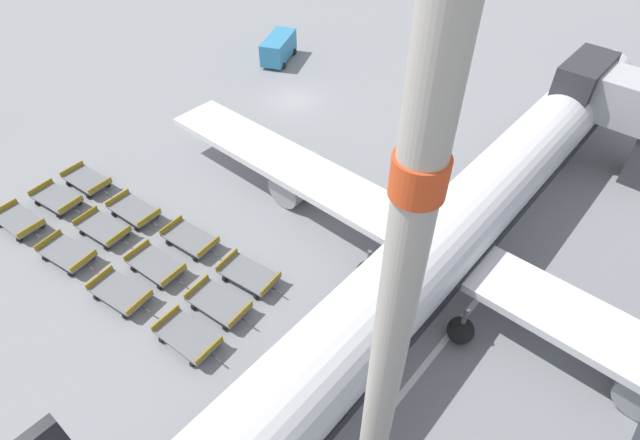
{
  "coord_description": "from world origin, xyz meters",
  "views": [
    {
      "loc": [
        26.02,
        -26.54,
        21.06
      ],
      "look_at": [
        12.72,
        -11.28,
        2.11
      ],
      "focal_mm": 28.0,
      "sensor_mm": 36.0,
      "label": 1
    }
  ],
  "objects_px": {
    "baggage_dolly_row_mid_a_col_b": "(103,229)",
    "baggage_dolly_row_mid_b_col_c": "(190,239)",
    "airplane": "(457,228)",
    "baggage_dolly_row_near_col_b": "(67,253)",
    "baggage_dolly_row_mid_a_col_a": "(57,199)",
    "baggage_dolly_row_mid_b_col_a": "(87,180)",
    "baggage_dolly_row_mid_b_col_d": "(249,275)",
    "apron_light_mast": "(384,379)",
    "service_van": "(279,48)",
    "baggage_dolly_row_near_col_a": "(19,221)",
    "baggage_dolly_row_mid_a_col_d": "(219,303)",
    "baggage_dolly_row_near_col_c": "(120,293)",
    "baggage_dolly_row_mid_a_col_c": "(156,265)",
    "baggage_dolly_row_mid_b_col_b": "(134,211)",
    "baggage_dolly_row_near_col_d": "(188,337)"
  },
  "relations": [
    {
      "from": "service_van",
      "to": "baggage_dolly_row_mid_b_col_b",
      "type": "distance_m",
      "value": 23.02
    },
    {
      "from": "airplane",
      "to": "baggage_dolly_row_mid_a_col_d",
      "type": "relative_size",
      "value": 11.99
    },
    {
      "from": "service_van",
      "to": "baggage_dolly_row_mid_b_col_d",
      "type": "bearing_deg",
      "value": -48.96
    },
    {
      "from": "baggage_dolly_row_near_col_c",
      "to": "baggage_dolly_row_mid_b_col_c",
      "type": "bearing_deg",
      "value": 94.88
    },
    {
      "from": "airplane",
      "to": "baggage_dolly_row_near_col_b",
      "type": "height_order",
      "value": "airplane"
    },
    {
      "from": "service_van",
      "to": "baggage_dolly_row_mid_b_col_b",
      "type": "relative_size",
      "value": 1.31
    },
    {
      "from": "baggage_dolly_row_near_col_c",
      "to": "baggage_dolly_row_mid_a_col_c",
      "type": "bearing_deg",
      "value": 95.1
    },
    {
      "from": "baggage_dolly_row_mid_a_col_d",
      "to": "baggage_dolly_row_near_col_d",
      "type": "bearing_deg",
      "value": -79.72
    },
    {
      "from": "baggage_dolly_row_near_col_a",
      "to": "baggage_dolly_row_mid_a_col_a",
      "type": "distance_m",
      "value": 2.54
    },
    {
      "from": "baggage_dolly_row_mid_a_col_b",
      "to": "baggage_dolly_row_mid_b_col_b",
      "type": "distance_m",
      "value": 2.12
    },
    {
      "from": "baggage_dolly_row_mid_b_col_c",
      "to": "baggage_dolly_row_near_col_b",
      "type": "bearing_deg",
      "value": -129.23
    },
    {
      "from": "service_van",
      "to": "baggage_dolly_row_near_col_d",
      "type": "relative_size",
      "value": 1.31
    },
    {
      "from": "baggage_dolly_row_mid_a_col_b",
      "to": "baggage_dolly_row_mid_b_col_a",
      "type": "distance_m",
      "value": 5.24
    },
    {
      "from": "baggage_dolly_row_near_col_b",
      "to": "baggage_dolly_row_mid_a_col_b",
      "type": "relative_size",
      "value": 1.0
    },
    {
      "from": "baggage_dolly_row_mid_a_col_d",
      "to": "apron_light_mast",
      "type": "height_order",
      "value": "apron_light_mast"
    },
    {
      "from": "baggage_dolly_row_mid_b_col_a",
      "to": "apron_light_mast",
      "type": "xyz_separation_m",
      "value": [
        26.23,
        -4.7,
        11.54
      ]
    },
    {
      "from": "airplane",
      "to": "baggage_dolly_row_near_col_a",
      "type": "height_order",
      "value": "airplane"
    },
    {
      "from": "airplane",
      "to": "apron_light_mast",
      "type": "height_order",
      "value": "apron_light_mast"
    },
    {
      "from": "airplane",
      "to": "baggage_dolly_row_near_col_a",
      "type": "distance_m",
      "value": 25.63
    },
    {
      "from": "baggage_dolly_row_near_col_a",
      "to": "baggage_dolly_row_mid_a_col_a",
      "type": "height_order",
      "value": "same"
    },
    {
      "from": "baggage_dolly_row_mid_a_col_a",
      "to": "baggage_dolly_row_mid_b_col_a",
      "type": "relative_size",
      "value": 1.01
    },
    {
      "from": "baggage_dolly_row_near_col_a",
      "to": "baggage_dolly_row_near_col_b",
      "type": "relative_size",
      "value": 0.99
    },
    {
      "from": "baggage_dolly_row_near_col_d",
      "to": "baggage_dolly_row_mid_b_col_a",
      "type": "height_order",
      "value": "same"
    },
    {
      "from": "airplane",
      "to": "baggage_dolly_row_mid_b_col_a",
      "type": "bearing_deg",
      "value": -156.79
    },
    {
      "from": "service_van",
      "to": "baggage_dolly_row_mid_b_col_c",
      "type": "bearing_deg",
      "value": -57.65
    },
    {
      "from": "baggage_dolly_row_mid_a_col_c",
      "to": "baggage_dolly_row_mid_a_col_b",
      "type": "bearing_deg",
      "value": -176.04
    },
    {
      "from": "baggage_dolly_row_mid_b_col_a",
      "to": "baggage_dolly_row_near_col_a",
      "type": "bearing_deg",
      "value": -84.0
    },
    {
      "from": "baggage_dolly_row_mid_b_col_d",
      "to": "apron_light_mast",
      "type": "relative_size",
      "value": 0.18
    },
    {
      "from": "baggage_dolly_row_mid_a_col_b",
      "to": "baggage_dolly_row_mid_a_col_d",
      "type": "relative_size",
      "value": 1.0
    },
    {
      "from": "baggage_dolly_row_mid_b_col_a",
      "to": "apron_light_mast",
      "type": "height_order",
      "value": "apron_light_mast"
    },
    {
      "from": "service_van",
      "to": "baggage_dolly_row_near_col_a",
      "type": "bearing_deg",
      "value": -81.26
    },
    {
      "from": "airplane",
      "to": "baggage_dolly_row_near_col_c",
      "type": "distance_m",
      "value": 17.87
    },
    {
      "from": "baggage_dolly_row_mid_a_col_c",
      "to": "apron_light_mast",
      "type": "relative_size",
      "value": 0.18
    },
    {
      "from": "baggage_dolly_row_mid_a_col_d",
      "to": "baggage_dolly_row_mid_b_col_d",
      "type": "distance_m",
      "value": 2.35
    },
    {
      "from": "baggage_dolly_row_mid_b_col_d",
      "to": "baggage_dolly_row_mid_b_col_a",
      "type": "bearing_deg",
      "value": -174.2
    },
    {
      "from": "baggage_dolly_row_mid_b_col_c",
      "to": "service_van",
      "type": "bearing_deg",
      "value": 122.35
    },
    {
      "from": "baggage_dolly_row_mid_a_col_b",
      "to": "baggage_dolly_row_mid_a_col_d",
      "type": "bearing_deg",
      "value": 5.44
    },
    {
      "from": "baggage_dolly_row_mid_a_col_d",
      "to": "baggage_dolly_row_mid_b_col_c",
      "type": "height_order",
      "value": "same"
    },
    {
      "from": "baggage_dolly_row_near_col_a",
      "to": "baggage_dolly_row_mid_a_col_a",
      "type": "relative_size",
      "value": 0.99
    },
    {
      "from": "service_van",
      "to": "baggage_dolly_row_mid_b_col_a",
      "type": "height_order",
      "value": "service_van"
    },
    {
      "from": "apron_light_mast",
      "to": "airplane",
      "type": "bearing_deg",
      "value": 107.73
    },
    {
      "from": "service_van",
      "to": "baggage_dolly_row_near_col_c",
      "type": "bearing_deg",
      "value": -62.14
    },
    {
      "from": "baggage_dolly_row_mid_a_col_d",
      "to": "baggage_dolly_row_near_col_b",
      "type": "bearing_deg",
      "value": -159.99
    },
    {
      "from": "baggage_dolly_row_mid_a_col_d",
      "to": "baggage_dolly_row_near_col_c",
      "type": "bearing_deg",
      "value": -146.41
    },
    {
      "from": "airplane",
      "to": "service_van",
      "type": "relative_size",
      "value": 9.21
    },
    {
      "from": "airplane",
      "to": "baggage_dolly_row_mid_a_col_b",
      "type": "xyz_separation_m",
      "value": [
        -16.82,
        -11.12,
        -2.59
      ]
    },
    {
      "from": "baggage_dolly_row_mid_b_col_a",
      "to": "baggage_dolly_row_mid_b_col_b",
      "type": "height_order",
      "value": "same"
    },
    {
      "from": "baggage_dolly_row_near_col_d",
      "to": "baggage_dolly_row_mid_a_col_d",
      "type": "distance_m",
      "value": 2.34
    },
    {
      "from": "baggage_dolly_row_near_col_b",
      "to": "apron_light_mast",
      "type": "distance_m",
      "value": 24.0
    },
    {
      "from": "baggage_dolly_row_mid_a_col_b",
      "to": "baggage_dolly_row_mid_b_col_c",
      "type": "distance_m",
      "value": 5.41
    }
  ]
}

